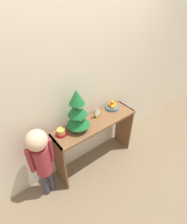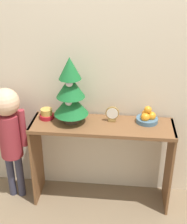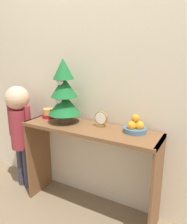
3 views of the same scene
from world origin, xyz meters
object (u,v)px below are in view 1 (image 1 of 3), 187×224
at_px(mini_tree, 77,112).
at_px(fruit_bowl, 112,106).
at_px(child_figure, 41,156).
at_px(desk_clock, 97,113).
at_px(singing_bowl, 61,132).

relative_size(mini_tree, fruit_bowl, 3.10).
bearing_deg(mini_tree, child_figure, -175.69).
xyz_separation_m(desk_clock, child_figure, (-0.88, -0.09, -0.14)).
distance_m(mini_tree, child_figure, 0.64).
bearing_deg(fruit_bowl, child_figure, -174.92).
bearing_deg(singing_bowl, child_figure, -165.59).
height_order(fruit_bowl, desk_clock, fruit_bowl).
distance_m(singing_bowl, child_figure, 0.35).
xyz_separation_m(singing_bowl, child_figure, (-0.32, -0.08, -0.11)).
bearing_deg(mini_tree, singing_bowl, 169.58).
distance_m(mini_tree, singing_bowl, 0.32).
height_order(fruit_bowl, singing_bowl, fruit_bowl).
xyz_separation_m(mini_tree, child_figure, (-0.54, -0.04, -0.34)).
distance_m(mini_tree, fruit_bowl, 0.67).
bearing_deg(desk_clock, mini_tree, -172.04).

